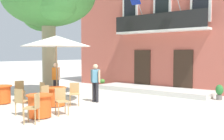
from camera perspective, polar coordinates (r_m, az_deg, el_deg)
name	(u,v)px	position (r m, az deg, el deg)	size (l,w,h in m)	color
ground_plane	(111,103)	(11.51, -0.14, -7.03)	(120.00, 120.00, 0.00)	beige
building_facade	(178,27)	(17.54, 13.67, 8.78)	(13.00, 5.09, 7.50)	#BC5B4C
entrance_step_platform	(153,90)	(14.98, 8.59, -4.14)	(6.53, 1.94, 0.25)	silver
plane_tree	(48,0)	(14.04, -13.29, 14.10)	(4.92, 4.32, 6.29)	gray
cafe_table_near_tree	(55,96)	(11.09, -11.80, -5.45)	(0.86, 0.86, 0.76)	#EA561E
cafe_chair_near_tree_0	(74,92)	(11.11, -7.90, -4.68)	(0.57, 0.57, 0.91)	tan
cafe_chair_near_tree_1	(45,91)	(11.69, -13.96, -4.34)	(0.46, 0.46, 0.91)	tan
cafe_chair_near_tree_2	(43,96)	(10.49, -14.30, -5.24)	(0.45, 0.45, 0.91)	tan
cafe_table_middle	(1,94)	(12.32, -22.22, -4.75)	(0.86, 0.86, 0.76)	#EA561E
cafe_chair_middle_1	(20,90)	(12.45, -18.81, -3.95)	(0.53, 0.53, 0.91)	tan
cafe_table_front	(40,106)	(9.28, -14.94, -7.24)	(0.86, 0.86, 0.76)	#EA561E
cafe_chair_front_0	(21,100)	(9.72, -18.53, -5.99)	(0.47, 0.47, 0.91)	tan
cafe_chair_front_1	(34,106)	(8.54, -16.08, -7.25)	(0.56, 0.56, 0.91)	tan
cafe_chair_front_2	(61,99)	(9.53, -10.63, -6.07)	(0.52, 0.52, 0.91)	tan
cafe_umbrella	(56,41)	(11.65, -11.63, 5.93)	(2.90, 2.90, 2.85)	#997A56
ground_planter_left	(102,82)	(17.02, -2.04, -2.63)	(0.33, 0.33, 0.51)	#995638
ground_planter_right	(219,91)	(13.23, 21.62, -4.21)	(0.34, 0.34, 0.70)	slate
pedestrian_near_entrance	(95,81)	(11.70, -3.51, -2.27)	(0.53, 0.40, 1.65)	#232328
pedestrian_mid_plaza	(56,78)	(12.74, -11.67, -1.74)	(0.53, 0.39, 1.69)	#232328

